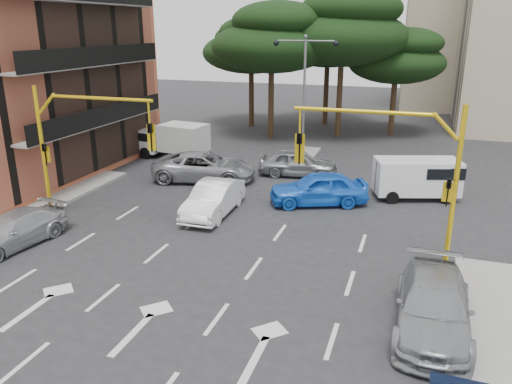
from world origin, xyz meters
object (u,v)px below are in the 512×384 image
Objects in this scene: car_silver_wagon at (13,230)px; car_silver_cross_a at (204,167)px; car_silver_cross_b at (298,163)px; signal_mast_right at (403,163)px; signal_mast_left at (75,137)px; box_truck_a at (173,141)px; car_silver_parked at (433,306)px; van_white at (416,179)px; street_lamp_center at (305,76)px; car_white_hatch at (213,199)px; car_blue_compact at (318,188)px.

car_silver_cross_a is (3.59, 10.66, 0.14)m from car_silver_wagon.
car_silver_cross_b is at bearing -73.02° from car_silver_cross_a.
signal_mast_right is 13.61m from signal_mast_left.
car_silver_cross_b is (4.83, 2.62, -0.02)m from car_silver_cross_a.
car_silver_parked is at bearing -125.80° from box_truck_a.
car_silver_cross_b is (7.46, 10.13, -3.11)m from signal_mast_left.
van_white is (0.53, 8.10, -2.85)m from signal_mast_right.
car_white_hatch is (-1.56, -11.35, -4.67)m from street_lamp_center.
signal_mast_left is 16.54m from van_white.
box_truck_a is (-4.01, 3.93, 0.38)m from car_silver_cross_a.
signal_mast_right is 1.04× the size of car_silver_cross_a.
car_silver_cross_b is 6.99m from van_white.
car_silver_parked is at bearing -159.75° from car_silver_cross_b.
signal_mast_left is at bearing 180.00° from signal_mast_right.
street_lamp_center is at bearing 81.06° from car_white_hatch.
car_white_hatch is at bearing 162.33° from signal_mast_right.
van_white is at bearing 29.81° from signal_mast_left.
car_silver_wagon is 18.84m from van_white.
car_silver_cross_a is at bearing 137.08° from car_silver_parked.
car_silver_cross_a is 5.50m from car_silver_cross_b.
car_silver_cross_b is at bearing 121.26° from signal_mast_right.
car_silver_cross_a reaches higher than car_silver_wagon.
van_white is at bearing -114.58° from car_silver_cross_b.
car_blue_compact reaches higher than car_silver_parked.
car_silver_cross_a is 16.82m from car_silver_parked.
car_silver_parked is 1.24× the size of van_white.
signal_mast_left reaches higher than car_silver_cross_b.
signal_mast_right is 15.65m from street_lamp_center.
car_silver_cross_b is (0.66, -3.88, -4.65)m from street_lamp_center.
car_blue_compact is at bearing 30.26° from signal_mast_left.
signal_mast_right reaches higher than car_silver_wagon.
car_silver_wagon is 11.25m from car_silver_cross_a.
car_silver_cross_b is 0.89× the size of car_silver_parked.
signal_mast_left is at bearing -77.92° from van_white.
car_blue_compact is 10.95m from car_silver_parked.
car_silver_cross_b is at bearing 66.10° from car_silver_wagon.
street_lamp_center is 20.27m from car_silver_parked.
car_white_hatch reaches higher than car_silver_wagon.
box_truck_a is (-10.99, 5.84, 0.37)m from car_blue_compact.
car_white_hatch is at bearing -78.05° from car_blue_compact.
car_silver_cross_a is at bearing -127.31° from car_blue_compact.
signal_mast_right reaches higher than car_silver_cross_b.
signal_mast_left is 1.31× the size of car_silver_cross_b.
street_lamp_center is at bearing 64.09° from signal_mast_left.
car_silver_cross_a is at bearing 117.28° from car_white_hatch.
car_silver_parked is at bearing 7.08° from car_blue_compact.
car_blue_compact is 0.94× the size of car_silver_parked.
street_lamp_center reaches higher than van_white.
signal_mast_right is at bearing -156.45° from car_silver_cross_b.
signal_mast_right reaches higher than car_blue_compact.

